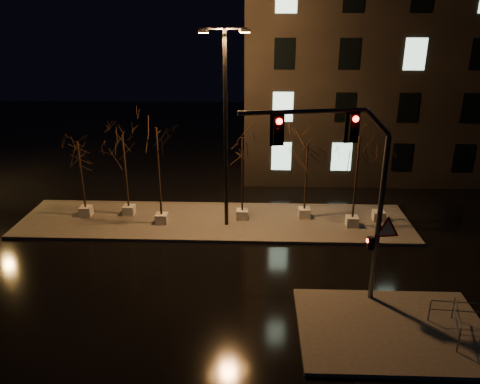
{
  "coord_description": "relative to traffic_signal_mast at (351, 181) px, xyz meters",
  "views": [
    {
      "loc": [
        2.35,
        -18.19,
        11.08
      ],
      "look_at": [
        1.54,
        3.55,
        2.8
      ],
      "focal_mm": 35.0,
      "sensor_mm": 36.0,
      "label": 1
    }
  ],
  "objects": [
    {
      "name": "guard_rail_a",
      "position": [
        4.14,
        -1.37,
        -4.57
      ],
      "size": [
        2.12,
        0.22,
        0.92
      ],
      "rotation": [
        0.0,
        0.0,
        -0.08
      ],
      "color": "#55585C",
      "rests_on": "sidewalk_corner"
    },
    {
      "name": "tree_5",
      "position": [
        1.78,
        7.22,
        -1.22
      ],
      "size": [
        1.8,
        1.8,
        5.21
      ],
      "color": "silver",
      "rests_on": "median"
    },
    {
      "name": "tree_2",
      "position": [
        -8.76,
        7.2,
        -0.92
      ],
      "size": [
        1.8,
        1.8,
        5.6
      ],
      "color": "silver",
      "rests_on": "median"
    },
    {
      "name": "tree_3",
      "position": [
        -4.29,
        7.94,
        -1.47
      ],
      "size": [
        1.8,
        1.8,
        4.88
      ],
      "color": "silver",
      "rests_on": "median"
    },
    {
      "name": "ground",
      "position": [
        -5.86,
        1.73,
        -5.32
      ],
      "size": [
        90.0,
        90.0,
        0.0
      ],
      "primitive_type": "plane",
      "color": "black",
      "rests_on": "ground"
    },
    {
      "name": "tree_6",
      "position": [
        3.43,
        8.05,
        -1.97
      ],
      "size": [
        1.8,
        1.8,
        4.21
      ],
      "color": "silver",
      "rests_on": "median"
    },
    {
      "name": "guard_rail_b",
      "position": [
        3.79,
        -2.04,
        -4.54
      ],
      "size": [
        0.62,
        1.99,
        0.98
      ],
      "rotation": [
        0.0,
        0.0,
        1.28
      ],
      "color": "#55585C",
      "rests_on": "sidewalk_corner"
    },
    {
      "name": "sidewalk_corner",
      "position": [
        1.64,
        -1.77,
        -5.25
      ],
      "size": [
        7.0,
        5.0,
        0.15
      ],
      "primitive_type": "cube",
      "color": "#4B4943",
      "rests_on": "ground"
    },
    {
      "name": "building",
      "position": [
        8.14,
        19.73,
        2.18
      ],
      "size": [
        25.0,
        12.0,
        15.0
      ],
      "primitive_type": "cube",
      "color": "black",
      "rests_on": "ground"
    },
    {
      "name": "tree_4",
      "position": [
        -0.74,
        8.31,
        -1.73
      ],
      "size": [
        1.8,
        1.8,
        4.54
      ],
      "color": "silver",
      "rests_on": "median"
    },
    {
      "name": "traffic_signal_mast",
      "position": [
        0.0,
        0.0,
        0.0
      ],
      "size": [
        6.38,
        1.18,
        7.88
      ],
      "rotation": [
        0.0,
        0.0,
        0.18
      ],
      "color": "#55585C",
      "rests_on": "sidewalk_corner"
    },
    {
      "name": "median",
      "position": [
        -5.86,
        7.73,
        -5.25
      ],
      "size": [
        22.0,
        5.0,
        0.15
      ],
      "primitive_type": "cube",
      "color": "#4B4943",
      "rests_on": "ground"
    },
    {
      "name": "tree_1",
      "position": [
        -10.9,
        8.32,
        -1.48
      ],
      "size": [
        1.8,
        1.8,
        4.86
      ],
      "color": "silver",
      "rests_on": "median"
    },
    {
      "name": "streetlight_main",
      "position": [
        -5.14,
        7.18,
        0.8
      ],
      "size": [
        2.54,
        1.09,
        10.36
      ],
      "rotation": [
        0.0,
        0.0,
        0.32
      ],
      "color": "black",
      "rests_on": "median"
    },
    {
      "name": "tree_0",
      "position": [
        -13.36,
        8.08,
        -1.73
      ],
      "size": [
        1.8,
        1.8,
        4.53
      ],
      "color": "silver",
      "rests_on": "median"
    }
  ]
}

